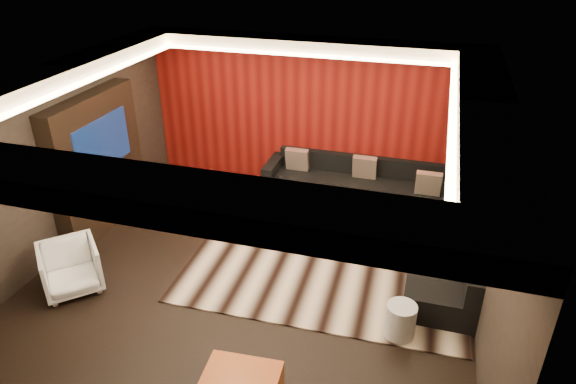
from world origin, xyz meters
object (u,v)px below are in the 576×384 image
(white_side_table, at_px, (400,321))
(drum_stool, at_px, (318,209))
(armchair, at_px, (71,268))
(sectional_sofa, at_px, (393,211))
(coffee_table, at_px, (386,226))

(white_side_table, bearing_deg, drum_stool, 123.75)
(armchair, relative_size, sectional_sofa, 0.21)
(coffee_table, xyz_separation_m, armchair, (-3.94, -2.65, 0.21))
(armchair, bearing_deg, sectional_sofa, -8.52)
(coffee_table, bearing_deg, white_side_table, -79.14)
(sectional_sofa, bearing_deg, coffee_table, -105.43)
(sectional_sofa, bearing_deg, drum_stool, -170.88)
(drum_stool, bearing_deg, white_side_table, -56.25)
(coffee_table, distance_m, white_side_table, 2.36)
(coffee_table, distance_m, armchair, 4.75)
(white_side_table, distance_m, sectional_sofa, 2.61)
(drum_stool, distance_m, sectional_sofa, 1.24)
(coffee_table, relative_size, white_side_table, 2.91)
(white_side_table, relative_size, sectional_sofa, 0.13)
(drum_stool, height_order, white_side_table, white_side_table)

